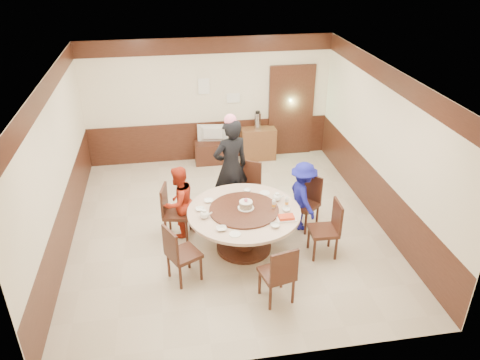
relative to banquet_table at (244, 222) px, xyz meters
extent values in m
plane|color=beige|center=(-0.17, 0.68, -0.53)|extent=(6.00, 6.00, 0.00)
plane|color=white|center=(-0.17, 0.68, 2.27)|extent=(6.00, 6.00, 0.00)
cube|color=beige|center=(-0.17, 3.68, 0.87)|extent=(5.50, 0.04, 2.80)
cube|color=beige|center=(-0.17, -2.32, 0.87)|extent=(5.50, 0.04, 2.80)
cube|color=beige|center=(-2.92, 0.68, 0.87)|extent=(0.04, 6.00, 2.80)
cube|color=beige|center=(2.58, 0.68, 0.87)|extent=(0.04, 6.00, 2.80)
cube|color=#3C1C12|center=(-0.17, 0.68, -0.08)|extent=(5.50, 6.00, 0.90)
cube|color=#3C1C12|center=(-0.17, 0.68, 2.09)|extent=(5.50, 6.00, 0.35)
cube|color=#3C1C12|center=(1.73, 3.63, 0.52)|extent=(1.05, 0.08, 2.18)
cube|color=#8CD99C|center=(1.73, 3.65, 0.52)|extent=(0.88, 0.02, 2.05)
cylinder|color=#3C1C12|center=(0.00, 0.00, -0.50)|extent=(0.92, 0.92, 0.06)
cylinder|color=#3C1C12|center=(0.00, 0.00, -0.18)|extent=(0.37, 0.37, 0.65)
cylinder|color=#D1AF98|center=(0.00, 0.00, 0.19)|extent=(1.85, 1.85, 0.05)
cylinder|color=#3C1C12|center=(0.00, 0.00, 0.23)|extent=(1.13, 1.13, 0.03)
cube|color=#3C1C12|center=(1.17, 0.48, -0.08)|extent=(0.62, 0.62, 0.06)
cube|color=#3C1C12|center=(1.33, 0.62, 0.19)|extent=(0.29, 0.35, 0.50)
cube|color=#3C1C12|center=(1.17, 0.48, -0.32)|extent=(0.36, 0.36, 0.42)
cube|color=#3C1C12|center=(0.26, 1.16, -0.08)|extent=(0.60, 0.60, 0.06)
cube|color=#3C1C12|center=(0.36, 1.34, 0.19)|extent=(0.39, 0.24, 0.50)
cube|color=#3C1C12|center=(0.26, 1.16, -0.32)|extent=(0.36, 0.36, 0.42)
cube|color=#3C1C12|center=(-1.07, 0.56, -0.08)|extent=(0.52, 0.52, 0.06)
cube|color=#3C1C12|center=(-1.28, 0.61, 0.19)|extent=(0.13, 0.42, 0.50)
cube|color=#3C1C12|center=(-1.07, 0.56, -0.32)|extent=(0.36, 0.36, 0.42)
cube|color=#3C1C12|center=(-1.03, -0.61, -0.08)|extent=(0.59, 0.59, 0.06)
cube|color=#3C1C12|center=(-1.21, -0.71, 0.19)|extent=(0.23, 0.39, 0.50)
cube|color=#3C1C12|center=(-1.03, -0.61, -0.32)|extent=(0.36, 0.36, 0.42)
cube|color=#3C1C12|center=(0.25, -1.28, -0.08)|extent=(0.53, 0.53, 0.06)
cube|color=#3C1C12|center=(0.30, -1.48, 0.19)|extent=(0.42, 0.13, 0.50)
cube|color=#3C1C12|center=(0.25, -1.28, -0.32)|extent=(0.36, 0.36, 0.42)
cube|color=#3C1C12|center=(1.25, -0.36, -0.08)|extent=(0.46, 0.46, 0.06)
cube|color=#3C1C12|center=(1.46, -0.36, 0.19)|extent=(0.06, 0.42, 0.50)
cube|color=#3C1C12|center=(1.25, -0.36, -0.32)|extent=(0.36, 0.36, 0.42)
imported|color=black|center=(-0.04, 1.22, 0.40)|extent=(0.78, 0.63, 1.87)
imported|color=#B42E18|center=(-1.03, 0.60, 0.12)|extent=(0.80, 0.79, 1.31)
imported|color=#171994|center=(1.13, 0.47, 0.11)|extent=(0.57, 0.88, 1.28)
cylinder|color=white|center=(0.03, 0.02, 0.25)|extent=(0.27, 0.27, 0.01)
cylinder|color=tan|center=(0.03, 0.02, 0.31)|extent=(0.21, 0.21, 0.10)
cylinder|color=white|center=(0.03, 0.02, 0.36)|extent=(0.22, 0.22, 0.01)
sphere|color=pink|center=(0.03, 0.02, 0.40)|extent=(0.06, 0.06, 0.06)
ellipsoid|color=white|center=(-0.66, -0.12, 0.28)|extent=(0.17, 0.15, 0.13)
ellipsoid|color=white|center=(0.60, 0.22, 0.28)|extent=(0.17, 0.15, 0.13)
imported|color=white|center=(-0.54, 0.37, 0.24)|extent=(0.16, 0.16, 0.04)
imported|color=white|center=(0.39, -0.55, 0.24)|extent=(0.15, 0.15, 0.05)
imported|color=white|center=(-0.43, -0.49, 0.24)|extent=(0.16, 0.16, 0.04)
imported|color=white|center=(0.67, -0.12, 0.24)|extent=(0.14, 0.14, 0.04)
imported|color=white|center=(-0.70, 0.12, 0.23)|extent=(0.15, 0.15, 0.04)
imported|color=white|center=(0.16, 0.61, 0.24)|extent=(0.13, 0.13, 0.04)
cylinder|color=white|center=(-0.25, -0.65, 0.22)|extent=(0.18, 0.18, 0.01)
cylinder|color=white|center=(0.45, 0.50, 0.22)|extent=(0.18, 0.18, 0.01)
cube|color=white|center=(0.61, -0.37, 0.23)|extent=(0.30, 0.20, 0.02)
cube|color=red|center=(0.61, -0.37, 0.26)|extent=(0.24, 0.15, 0.04)
cylinder|color=silver|center=(0.49, -0.03, 0.30)|extent=(0.06, 0.06, 0.16)
cylinder|color=silver|center=(0.71, 0.01, 0.30)|extent=(0.06, 0.06, 0.16)
cube|color=#3C1C12|center=(-0.13, 3.43, -0.28)|extent=(0.85, 0.45, 0.50)
imported|color=#959598|center=(-0.13, 3.43, 0.17)|extent=(0.70, 0.18, 0.40)
cube|color=brown|center=(0.93, 3.46, -0.16)|extent=(0.80, 0.40, 0.75)
cylinder|color=silver|center=(0.91, 3.46, 0.41)|extent=(0.15, 0.15, 0.38)
cube|color=white|center=(-0.27, 3.63, 1.22)|extent=(0.25, 0.00, 0.35)
cube|color=white|center=(0.38, 3.63, 0.92)|extent=(0.30, 0.00, 0.22)
camera|label=1|loc=(-1.11, -6.36, 4.23)|focal=35.00mm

